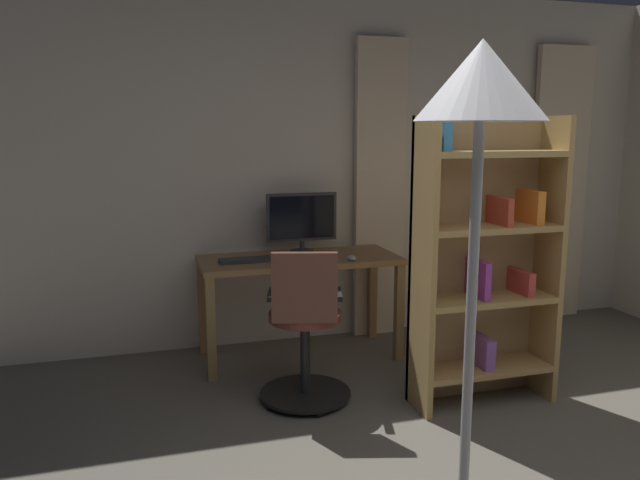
# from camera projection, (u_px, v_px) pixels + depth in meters

# --- Properties ---
(back_room_partition) EXTENTS (5.67, 0.10, 2.69)m
(back_room_partition) POSITION_uv_depth(u_px,v_px,m) (325.00, 168.00, 4.82)
(back_room_partition) COLOR beige
(back_room_partition) RESTS_ON ground
(curtain_left_panel) EXTENTS (0.53, 0.06, 2.33)m
(curtain_left_panel) POSITION_uv_depth(u_px,v_px,m) (558.00, 185.00, 5.33)
(curtain_left_panel) COLOR beige
(curtain_left_panel) RESTS_ON ground
(curtain_right_panel) EXTENTS (0.41, 0.06, 2.33)m
(curtain_right_panel) POSITION_uv_depth(u_px,v_px,m) (380.00, 191.00, 4.87)
(curtain_right_panel) COLOR beige
(curtain_right_panel) RESTS_ON ground
(desk) EXTENTS (1.42, 0.60, 0.74)m
(desk) POSITION_uv_depth(u_px,v_px,m) (299.00, 271.00, 4.43)
(desk) COLOR olive
(desk) RESTS_ON ground
(office_chair) EXTENTS (0.56, 0.56, 0.96)m
(office_chair) POSITION_uv_depth(u_px,v_px,m) (305.00, 331.00, 3.68)
(office_chair) COLOR black
(office_chair) RESTS_ON ground
(computer_monitor) EXTENTS (0.53, 0.18, 0.44)m
(computer_monitor) POSITION_uv_depth(u_px,v_px,m) (302.00, 219.00, 4.56)
(computer_monitor) COLOR #333338
(computer_monitor) RESTS_ON desk
(computer_keyboard) EXTENTS (0.40, 0.13, 0.02)m
(computer_keyboard) POSITION_uv_depth(u_px,v_px,m) (249.00, 260.00, 4.26)
(computer_keyboard) COLOR #333338
(computer_keyboard) RESTS_ON desk
(computer_mouse) EXTENTS (0.06, 0.10, 0.04)m
(computer_mouse) POSITION_uv_depth(u_px,v_px,m) (352.00, 258.00, 4.29)
(computer_mouse) COLOR #B7BCC1
(computer_mouse) RESTS_ON desk
(bookshelf) EXTENTS (0.87, 0.30, 1.76)m
(bookshelf) POSITION_uv_depth(u_px,v_px,m) (482.00, 261.00, 3.69)
(bookshelf) COLOR #AC884D
(bookshelf) RESTS_ON ground
(floor_lamp) EXTENTS (0.35, 0.35, 1.87)m
(floor_lamp) POSITION_uv_depth(u_px,v_px,m) (479.00, 143.00, 1.63)
(floor_lamp) COLOR black
(floor_lamp) RESTS_ON ground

